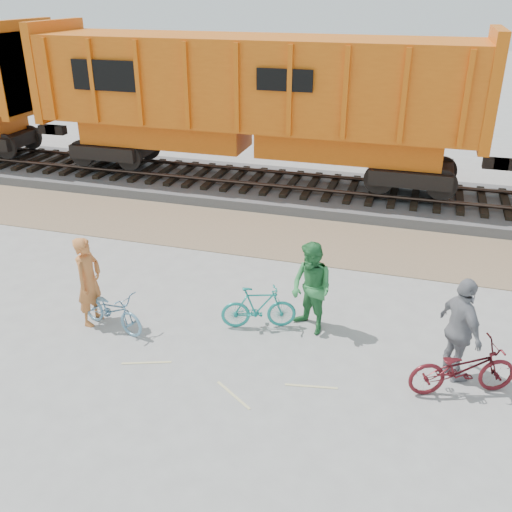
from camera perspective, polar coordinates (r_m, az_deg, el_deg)
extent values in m
plane|color=#9E9E99|center=(10.93, -4.24, -9.14)|extent=(120.00, 120.00, 0.00)
cube|color=#957A5C|center=(15.54, 2.92, 1.95)|extent=(120.00, 3.00, 0.02)
cube|color=slate|center=(18.69, 5.57, 6.43)|extent=(120.00, 4.00, 0.30)
cube|color=black|center=(20.80, -12.41, 8.53)|extent=(0.22, 2.60, 0.12)
cube|color=black|center=(18.62, 5.60, 7.04)|extent=(0.22, 2.60, 0.12)
cylinder|color=#382821|center=(17.91, 5.14, 6.71)|extent=(120.00, 0.12, 0.12)
cylinder|color=#382821|center=(19.26, 6.05, 8.02)|extent=(120.00, 0.12, 0.12)
cube|color=#C8570C|center=(22.14, -21.93, 17.07)|extent=(0.30, 3.06, 3.10)
cube|color=black|center=(18.91, -0.31, 9.29)|extent=(11.20, 2.20, 0.80)
cube|color=#D05D0E|center=(18.69, -0.32, 11.79)|extent=(11.76, 1.65, 0.90)
cube|color=#D05D0E|center=(18.36, -0.33, 17.11)|extent=(14.00, 3.00, 2.60)
cube|color=#C8570C|center=(21.37, -19.04, 17.25)|extent=(0.30, 3.06, 3.10)
cube|color=#C8570C|center=(17.61, 22.33, 15.28)|extent=(0.30, 3.06, 3.10)
cube|color=black|center=(18.61, -14.91, 17.04)|extent=(2.20, 0.04, 0.90)
imported|color=#6494B1|center=(11.63, -14.24, -5.22)|extent=(1.68, 0.98, 0.83)
imported|color=#1B867C|center=(11.28, 0.26, -5.17)|extent=(1.54, 0.89, 0.89)
imported|color=#531218|center=(10.17, 19.97, -10.51)|extent=(1.92, 1.27, 0.95)
imported|color=#C26E34|center=(11.71, -16.38, -2.43)|extent=(0.46, 0.69, 1.85)
imported|color=#2E7D3F|center=(11.01, 5.57, -3.24)|extent=(1.14, 1.09, 1.86)
imported|color=gray|center=(10.24, 19.76, -7.00)|extent=(0.97, 1.20, 1.91)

